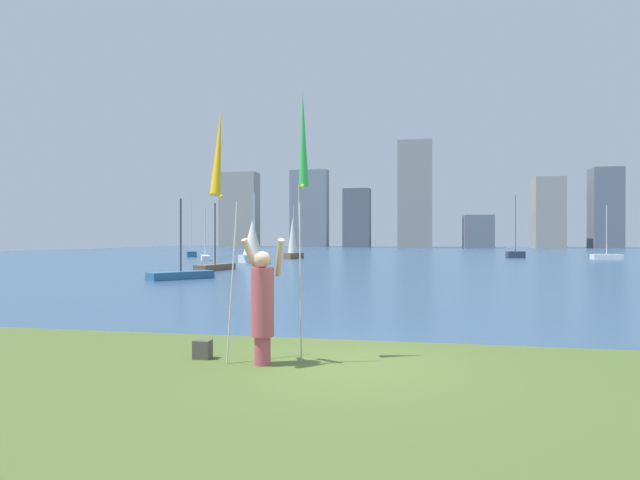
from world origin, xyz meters
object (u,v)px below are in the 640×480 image
Objects in this scene: sailboat_4 at (607,256)px; sailboat_7 at (181,274)px; kite_flag_left at (219,157)px; sailboat_0 at (293,240)px; sailboat_3 at (191,253)px; sailboat_8 at (205,257)px; kite_flag_right at (303,145)px; sailboat_6 at (515,254)px; sailboat_5 at (215,266)px; sailboat_1 at (253,241)px; person at (263,302)px; bag at (203,349)px.

sailboat_4 is 40.04m from sailboat_7.
kite_flag_left is 42.60m from sailboat_0.
sailboat_3 is 1.32× the size of sailboat_8.
sailboat_8 is at bearing 115.35° from kite_flag_right.
sailboat_8 is at bearing 113.41° from kite_flag_left.
sailboat_8 is at bearing -165.61° from sailboat_4.
sailboat_4 reaches higher than kite_flag_left.
sailboat_6 reaches higher than kite_flag_left.
sailboat_4 is at bearing 37.79° from sailboat_5.
kite_flag_left is at bearing -72.65° from sailboat_1.
sailboat_3 is at bearing 96.00° from person.
sailboat_4 reaches higher than person.
kite_flag_right is 0.94× the size of sailboat_8.
sailboat_6 is at bearing 77.23° from kite_flag_right.
kite_flag_left reaches higher than person.
sailboat_0 is at bearing 39.19° from sailboat_8.
kite_flag_right is at bearing 5.38° from bag.
sailboat_4 is (29.30, 12.88, -1.39)m from sailboat_1.
sailboat_4 is (18.08, 44.45, -3.17)m from kite_flag_right.
kite_flag_right is 18.38m from sailboat_7.
bag is 0.07× the size of sailboat_8.
sailboat_5 reaches higher than sailboat_7.
sailboat_1 is (-10.66, 31.94, 0.72)m from person.
sailboat_6 is 1.35× the size of sailboat_8.
sailboat_1 is 1.11× the size of sailboat_4.
sailboat_1 is 26.41m from sailboat_6.
bag is 48.23m from sailboat_3.
kite_flag_left is (-0.56, -0.39, 2.21)m from person.
kite_flag_left is 33.91m from sailboat_1.
kite_flag_right reaches higher than kite_flag_left.
sailboat_5 is 6.93m from sailboat_7.
sailboat_7 reaches higher than person.
kite_flag_left is 49.09m from sailboat_3.
person is 24.75m from sailboat_5.
sailboat_3 is at bearing 117.81° from sailboat_5.
bag is 38.75m from sailboat_8.
person is 0.39× the size of sailboat_0.
sailboat_1 is (-9.57, 31.73, 1.53)m from bag.
person is 1.38m from bag.
sailboat_6 is at bearing 75.37° from bag.
person is at bearing 35.20° from kite_flag_left.
kite_flag_right is 0.85× the size of sailboat_0.
sailboat_7 is 0.84× the size of sailboat_8.
bag is (-1.09, 0.22, -0.82)m from person.
sailboat_4 is at bearing 67.87° from kite_flag_right.
sailboat_3 is 0.98× the size of sailboat_6.
sailboat_8 is (-6.28, 13.24, 0.06)m from sailboat_5.
kite_flag_right is 47.77m from sailboat_6.
kite_flag_left is at bearing -103.85° from sailboat_6.
sailboat_3 reaches higher than sailboat_1.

